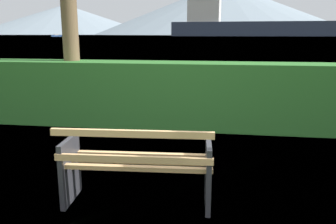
{
  "coord_description": "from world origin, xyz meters",
  "views": [
    {
      "loc": [
        0.81,
        -3.27,
        1.73
      ],
      "look_at": [
        0.0,
        2.03,
        0.51
      ],
      "focal_mm": 37.11,
      "sensor_mm": 36.0,
      "label": 1
    }
  ],
  "objects_px": {
    "cargo_ship_large": "(247,24)",
    "fishing_boat_near": "(202,35)",
    "park_bench": "(137,166)",
    "sailboat_mid": "(56,36)"
  },
  "relations": [
    {
      "from": "park_bench",
      "to": "sailboat_mid",
      "type": "relative_size",
      "value": 0.27
    },
    {
      "from": "park_bench",
      "to": "fishing_boat_near",
      "type": "xyz_separation_m",
      "value": [
        -13.39,
        248.66,
        0.35
      ]
    },
    {
      "from": "park_bench",
      "to": "sailboat_mid",
      "type": "bearing_deg",
      "value": 116.39
    },
    {
      "from": "fishing_boat_near",
      "to": "sailboat_mid",
      "type": "bearing_deg",
      "value": -138.22
    },
    {
      "from": "park_bench",
      "to": "sailboat_mid",
      "type": "distance_m",
      "value": 201.57
    },
    {
      "from": "park_bench",
      "to": "fishing_boat_near",
      "type": "relative_size",
      "value": 0.18
    },
    {
      "from": "park_bench",
      "to": "fishing_boat_near",
      "type": "height_order",
      "value": "fishing_boat_near"
    },
    {
      "from": "park_bench",
      "to": "cargo_ship_large",
      "type": "xyz_separation_m",
      "value": [
        15.92,
        231.03,
        7.4
      ]
    },
    {
      "from": "fishing_boat_near",
      "to": "park_bench",
      "type": "bearing_deg",
      "value": -86.92
    },
    {
      "from": "cargo_ship_large",
      "to": "fishing_boat_near",
      "type": "bearing_deg",
      "value": 148.97
    }
  ]
}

